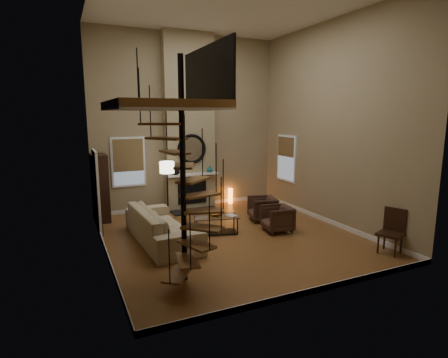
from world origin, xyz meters
name	(u,v)px	position (x,y,z in m)	size (l,w,h in m)	color
ground	(231,236)	(0.00, 0.00, -0.01)	(6.00, 6.50, 0.01)	#9C6632
back_wall	(187,123)	(0.00, 3.25, 2.75)	(6.00, 0.02, 5.50)	#9A8763
front_wall	(320,132)	(0.00, -3.25, 2.75)	(6.00, 0.02, 5.50)	#9A8763
left_wall	(98,128)	(-3.00, 0.00, 2.75)	(0.02, 6.50, 5.50)	#9A8763
right_wall	(330,125)	(3.00, 0.00, 2.75)	(0.02, 6.50, 5.50)	#9A8763
ceiling	(231,3)	(0.00, 0.00, 5.50)	(6.00, 6.50, 0.01)	silver
baseboard_back	(189,205)	(0.00, 3.24, 0.06)	(6.00, 0.02, 0.12)	white
baseboard_front	(312,291)	(0.00, -3.24, 0.06)	(6.00, 0.02, 0.12)	white
baseboard_left	(107,253)	(-2.99, 0.00, 0.06)	(0.02, 6.50, 0.12)	white
baseboard_right	(325,220)	(2.99, 0.00, 0.06)	(0.02, 6.50, 0.12)	white
chimney_breast	(189,123)	(0.00, 3.06, 2.75)	(1.60, 0.38, 5.50)	#998963
hearth	(196,211)	(0.00, 2.57, 0.02)	(1.50, 0.60, 0.04)	black
firebox	(192,193)	(0.00, 2.86, 0.55)	(0.95, 0.02, 0.72)	black
mantel	(193,175)	(0.00, 2.78, 1.15)	(1.70, 0.18, 0.06)	white
mirror_frame	(192,149)	(0.00, 2.84, 1.95)	(0.94, 0.94, 0.10)	black
mirror_disc	(192,149)	(0.00, 2.85, 1.95)	(0.80, 0.80, 0.01)	white
vase_left	(176,171)	(-0.55, 2.82, 1.30)	(0.24, 0.24, 0.25)	black
vase_right	(210,169)	(0.60, 2.82, 1.28)	(0.20, 0.20, 0.21)	#1B6160
window_back	(128,161)	(-1.90, 3.22, 1.62)	(1.02, 0.06, 1.52)	white
window_right	(286,158)	(2.97, 2.00, 1.63)	(0.06, 1.02, 1.52)	white
entry_door	(97,192)	(-2.95, 1.80, 1.05)	(0.10, 1.05, 2.16)	white
loft	(167,102)	(-2.04, -1.80, 3.24)	(1.70, 2.20, 1.09)	olive
spiral_stair	(184,185)	(-1.78, -1.79, 1.78)	(1.47, 1.47, 4.06)	black
hutch	(100,188)	(-2.79, 2.81, 0.95)	(0.41, 0.86, 1.93)	black
sofa	(161,225)	(-1.67, 0.38, 0.40)	(2.85, 1.11, 0.83)	tan
armchair_near	(265,208)	(1.49, 0.85, 0.35)	(0.73, 0.75, 0.68)	#43291F
armchair_far	(280,218)	(1.34, -0.17, 0.35)	(0.70, 0.72, 0.66)	#43291F
coffee_table	(216,223)	(-0.24, 0.37, 0.28)	(1.25, 0.83, 0.44)	silver
bowl	(215,214)	(-0.24, 0.42, 0.50)	(0.39, 0.39, 0.10)	orange
book	(231,216)	(0.11, 0.22, 0.46)	(0.21, 0.28, 0.03)	gray
floor_lamp	(167,172)	(-1.04, 2.00, 1.41)	(0.41, 0.41, 1.71)	black
accent_lamp	(230,196)	(1.47, 3.09, 0.25)	(0.15, 0.15, 0.54)	orange
side_chair	(392,229)	(2.79, -2.43, 0.53)	(0.64, 0.64, 1.02)	black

